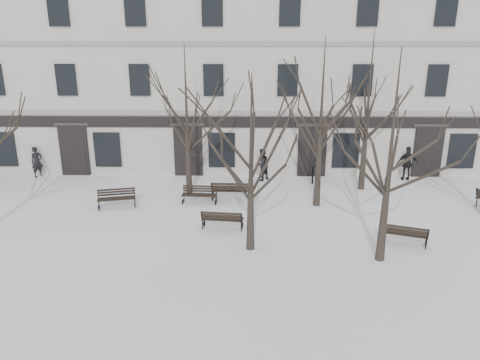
{
  "coord_description": "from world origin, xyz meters",
  "views": [
    {
      "loc": [
        -0.15,
        -17.65,
        8.23
      ],
      "look_at": [
        -0.49,
        3.0,
        1.36
      ],
      "focal_mm": 35.0,
      "sensor_mm": 36.0,
      "label": 1
    }
  ],
  "objects_px": {
    "bench_0": "(117,198)",
    "bench_2": "(404,233)",
    "tree_1": "(251,144)",
    "bench_3": "(200,194)",
    "bench_4": "(232,190)",
    "bench_1": "(222,219)",
    "tree_2": "(393,134)"
  },
  "relations": [
    {
      "from": "bench_1",
      "to": "bench_3",
      "type": "bearing_deg",
      "value": -61.58
    },
    {
      "from": "bench_1",
      "to": "bench_4",
      "type": "relative_size",
      "value": 0.89
    },
    {
      "from": "bench_3",
      "to": "bench_4",
      "type": "relative_size",
      "value": 0.85
    },
    {
      "from": "tree_2",
      "to": "bench_0",
      "type": "xyz_separation_m",
      "value": [
        -11.08,
        5.06,
        -4.26
      ]
    },
    {
      "from": "tree_1",
      "to": "bench_4",
      "type": "relative_size",
      "value": 3.32
    },
    {
      "from": "bench_1",
      "to": "tree_2",
      "type": "bearing_deg",
      "value": 162.58
    },
    {
      "from": "bench_0",
      "to": "bench_3",
      "type": "height_order",
      "value": "bench_0"
    },
    {
      "from": "bench_1",
      "to": "bench_4",
      "type": "bearing_deg",
      "value": -88.57
    },
    {
      "from": "bench_0",
      "to": "bench_2",
      "type": "distance_m",
      "value": 12.89
    },
    {
      "from": "tree_1",
      "to": "tree_2",
      "type": "relative_size",
      "value": 0.88
    },
    {
      "from": "bench_4",
      "to": "bench_0",
      "type": "bearing_deg",
      "value": 11.43
    },
    {
      "from": "bench_1",
      "to": "tree_1",
      "type": "bearing_deg",
      "value": 129.63
    },
    {
      "from": "tree_1",
      "to": "bench_1",
      "type": "xyz_separation_m",
      "value": [
        -1.17,
        1.77,
        -3.69
      ]
    },
    {
      "from": "tree_1",
      "to": "bench_0",
      "type": "distance_m",
      "value": 8.45
    },
    {
      "from": "bench_2",
      "to": "bench_0",
      "type": "bearing_deg",
      "value": 1.6
    },
    {
      "from": "tree_2",
      "to": "tree_1",
      "type": "bearing_deg",
      "value": 170.27
    },
    {
      "from": "bench_1",
      "to": "bench_4",
      "type": "distance_m",
      "value": 3.45
    },
    {
      "from": "tree_1",
      "to": "bench_1",
      "type": "distance_m",
      "value": 4.26
    },
    {
      "from": "tree_1",
      "to": "bench_2",
      "type": "height_order",
      "value": "tree_1"
    },
    {
      "from": "bench_0",
      "to": "bench_4",
      "type": "xyz_separation_m",
      "value": [
        5.42,
        0.97,
        0.07
      ]
    },
    {
      "from": "tree_1",
      "to": "bench_3",
      "type": "xyz_separation_m",
      "value": [
        -2.43,
        4.83,
        -3.71
      ]
    },
    {
      "from": "tree_1",
      "to": "bench_3",
      "type": "bearing_deg",
      "value": 116.68
    },
    {
      "from": "bench_0",
      "to": "bench_4",
      "type": "bearing_deg",
      "value": -2.85
    },
    {
      "from": "bench_0",
      "to": "bench_1",
      "type": "height_order",
      "value": "bench_0"
    },
    {
      "from": "bench_0",
      "to": "bench_2",
      "type": "bearing_deg",
      "value": -30.2
    },
    {
      "from": "bench_0",
      "to": "tree_2",
      "type": "bearing_deg",
      "value": -37.5
    },
    {
      "from": "tree_1",
      "to": "tree_2",
      "type": "height_order",
      "value": "tree_2"
    },
    {
      "from": "bench_1",
      "to": "bench_2",
      "type": "relative_size",
      "value": 0.95
    },
    {
      "from": "tree_1",
      "to": "bench_1",
      "type": "bearing_deg",
      "value": 123.51
    },
    {
      "from": "tree_1",
      "to": "tree_2",
      "type": "bearing_deg",
      "value": -9.73
    },
    {
      "from": "bench_4",
      "to": "tree_1",
      "type": "bearing_deg",
      "value": 101.03
    },
    {
      "from": "tree_1",
      "to": "bench_1",
      "type": "height_order",
      "value": "tree_1"
    }
  ]
}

